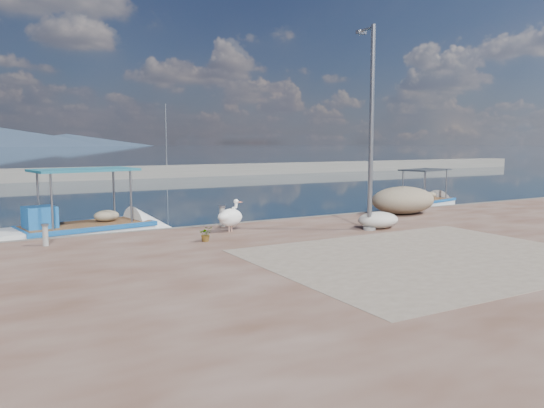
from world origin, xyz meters
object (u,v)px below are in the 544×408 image
at_px(pelican, 231,217).
at_px(bollard_near, 222,215).
at_px(boat_right, 424,205).
at_px(lamp_post, 371,135).
at_px(boat_left, 85,234).

relative_size(pelican, bollard_near, 1.49).
xyz_separation_m(boat_right, lamp_post, (-9.21, -6.45, 3.60)).
bearing_deg(lamp_post, boat_left, 147.12).
bearing_deg(boat_left, bollard_near, -37.00).
height_order(boat_left, pelican, boat_left).
distance_m(boat_right, pelican, 14.32).
relative_size(boat_right, bollard_near, 7.04).
bearing_deg(boat_right, pelican, -175.99).
xyz_separation_m(lamp_post, bollard_near, (-4.17, 3.23, -2.88)).
bearing_deg(bollard_near, boat_right, 13.52).
height_order(boat_right, bollard_near, boat_right).
height_order(pelican, lamp_post, lamp_post).
bearing_deg(bollard_near, boat_left, 152.28).
xyz_separation_m(boat_left, bollard_near, (4.41, -2.32, 0.68)).
height_order(boat_left, boat_right, boat_left).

